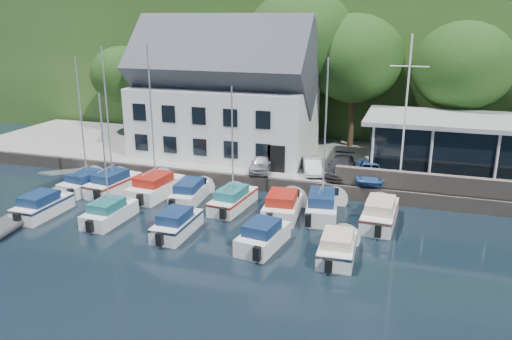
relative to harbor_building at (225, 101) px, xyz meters
The scene contains 32 objects.
ground 18.70m from the harbor_building, 67.01° to the right, with size 180.00×180.00×0.00m, color black.
quay 8.57m from the harbor_building, ahead, with size 60.00×13.00×1.00m, color gray.
quay_face 10.14m from the harbor_building, 38.16° to the right, with size 60.00×0.30×1.00m, color #675C52.
hillside 46.11m from the harbor_building, 81.25° to the left, with size 160.00×75.00×16.00m, color #26491B.
harbor_building is the anchor object (origin of this frame).
club_pavilion 18.15m from the harbor_building, ahead, with size 13.20×7.20×4.10m, color black, non-canonical shape.
seawall 20.03m from the harbor_building, 15.03° to the right, with size 18.00×0.50×1.20m, color #675C52.
gangway 13.23m from the harbor_building, 141.71° to the right, with size 1.20×6.00×1.40m, color silver, non-canonical shape.
car_silver 7.07m from the harbor_building, 42.10° to the right, with size 1.45×3.60×1.23m, color #A8A7AC.
car_white 9.49m from the harbor_building, 22.92° to the right, with size 1.20×3.44×1.13m, color silver.
car_dgrey 11.24m from the harbor_building, 18.24° to the right, with size 1.76×4.33×1.26m, color #2C2B30.
car_blue 13.28m from the harbor_building, 17.11° to the right, with size 1.48×3.74×1.28m, color #315A98.
flagpole 14.91m from the harbor_building, 17.91° to the right, with size 2.36×0.20×9.85m, color white, non-canonical shape.
tree_0 13.53m from the harbor_building, 158.46° to the left, with size 6.02×6.02×8.22m, color black, non-canonical shape.
tree_1 7.31m from the harbor_building, 122.62° to the left, with size 7.93×7.93×10.84m, color black, non-canonical shape.
tree_2 7.73m from the harbor_building, 48.63° to the left, with size 9.63×9.63×13.16m, color black, non-canonical shape.
tree_3 11.08m from the harbor_building, 29.95° to the left, with size 8.18×8.18×11.18m, color black, non-canonical shape.
tree_4 18.68m from the harbor_building, 15.45° to the left, with size 7.77×7.77×10.62m, color black, non-canonical shape.
boat_r1_0 11.55m from the harbor_building, 127.27° to the right, with size 2.00×6.07×8.58m, color silver, non-canonical shape.
boat_r1_1 10.25m from the harbor_building, 119.41° to the right, with size 1.98×6.23×9.35m, color silver, non-canonical shape.
boat_r1_2 8.90m from the harbor_building, 101.50° to the right, with size 2.25×6.50×9.60m, color silver, non-canonical shape.
boat_r1_3 9.98m from the harbor_building, 84.09° to the right, with size 1.75×6.29×1.41m, color silver, non-canonical shape.
boat_r1_4 10.19m from the harbor_building, 66.07° to the right, with size 1.80×6.22×8.71m, color silver, non-canonical shape.
boat_r1_5 12.92m from the harbor_building, 51.77° to the right, with size 2.17×5.87×1.53m, color silver, non-canonical shape.
boat_r1_6 13.12m from the harbor_building, 41.61° to the right, with size 1.97×6.62×9.61m, color silver, non-canonical shape.
boat_r1_7 16.66m from the harbor_building, 33.86° to the right, with size 1.96×6.64×1.57m, color silver, non-canonical shape.
boat_r2_0 16.23m from the harbor_building, 115.63° to the right, with size 1.94×5.62×1.47m, color silver, non-canonical shape.
boat_r2_1 13.86m from the harbor_building, 99.06° to the right, with size 1.84×5.40×8.58m, color silver, non-canonical shape.
boat_r2_2 14.97m from the harbor_building, 79.89° to the right, with size 1.77×5.39×1.47m, color silver, non-canonical shape.
boat_r2_3 16.73m from the harbor_building, 61.66° to the right, with size 1.90×5.21×1.51m, color silver, non-canonical shape.
boat_r2_4 18.83m from the harbor_building, 50.48° to the right, with size 1.90×5.43×1.38m, color silver, non-canonical shape.
dinghy_1 18.94m from the harbor_building, 113.08° to the right, with size 1.72×2.86×0.67m, color #38373C, non-canonical shape.
Camera 1 is at (7.78, -20.96, 11.77)m, focal length 35.00 mm.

